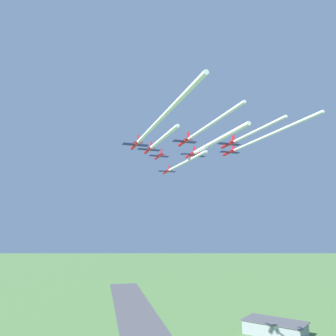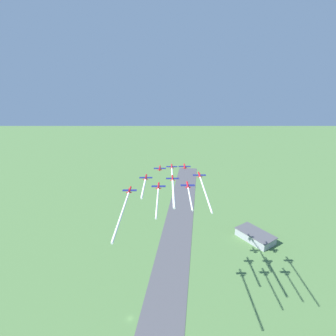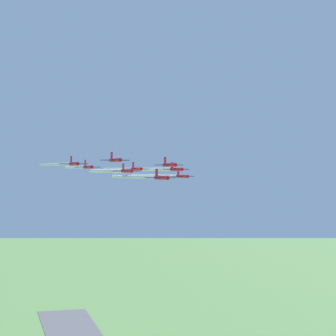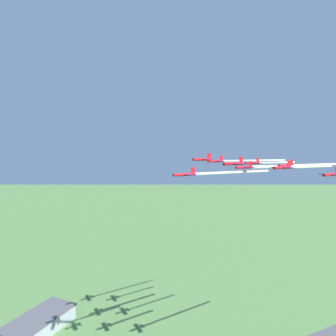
# 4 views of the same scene
# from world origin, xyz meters

# --- Properties ---
(jet_0) EXTENTS (9.34, 9.17, 3.35)m
(jet_0) POSITION_xyz_m (-29.08, 59.20, 101.49)
(jet_0) COLOR red
(jet_1) EXTENTS (9.34, 9.17, 3.35)m
(jet_1) POSITION_xyz_m (-21.16, 42.12, 105.58)
(jet_1) COLOR red
(jet_2) EXTENTS (9.34, 9.17, 3.35)m
(jet_2) POSITION_xyz_m (-10.31, 57.82, 107.08)
(jet_2) COLOR red
(jet_3) EXTENTS (9.34, 9.17, 3.35)m
(jet_3) POSITION_xyz_m (-13.24, 25.04, 104.13)
(jet_3) COLOR red
(jet_4) EXTENTS (9.34, 9.17, 3.35)m
(jet_4) POSITION_xyz_m (-2.39, 40.74, 103.50)
(jet_4) COLOR red
(jet_5) EXTENTS (9.34, 9.17, 3.35)m
(jet_5) POSITION_xyz_m (8.47, 56.45, 105.99)
(jet_5) COLOR red
(jet_6) EXTENTS (9.34, 9.17, 3.35)m
(jet_6) POSITION_xyz_m (-5.32, 7.96, 101.41)
(jet_6) COLOR red
(jet_7) EXTENTS (9.34, 9.17, 3.35)m
(jet_7) POSITION_xyz_m (5.54, 23.66, 104.29)
(jet_7) COLOR red
(jet_8) EXTENTS (9.34, 9.17, 3.35)m
(jet_8) POSITION_xyz_m (16.39, 39.37, 104.97)
(jet_8) COLOR red
(smoke_trail_0) EXTENTS (36.31, 25.56, 1.08)m
(smoke_trail_0) POSITION_xyz_m (-7.46, 44.25, 101.44)
(smoke_trail_0) COLOR white
(smoke_trail_3) EXTENTS (25.23, 17.98, 1.26)m
(smoke_trail_3) POSITION_xyz_m (2.79, 13.95, 104.08)
(smoke_trail_3) COLOR white
(smoke_trail_4) EXTENTS (34.55, 24.48, 1.38)m
(smoke_trail_4) POSITION_xyz_m (18.27, 26.46, 103.45)
(smoke_trail_4) COLOR white
(smoke_trail_5) EXTENTS (42.78, 29.98, 0.95)m
(smoke_trail_5) POSITION_xyz_m (33.37, 39.24, 105.95)
(smoke_trail_5) COLOR white
(smoke_trail_6) EXTENTS (45.31, 31.80, 1.13)m
(smoke_trail_6) POSITION_xyz_m (20.79, -10.09, 101.36)
(smoke_trail_6) COLOR white
(smoke_trail_7) EXTENTS (31.57, 22.23, 0.96)m
(smoke_trail_7) POSITION_xyz_m (24.82, 10.33, 104.24)
(smoke_trail_7) COLOR white
(smoke_trail_8) EXTENTS (25.49, 18.01, 0.92)m
(smoke_trail_8) POSITION_xyz_m (32.65, 28.13, 104.92)
(smoke_trail_8) COLOR white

